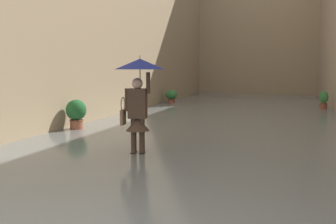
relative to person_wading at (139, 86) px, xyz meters
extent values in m
plane|color=#605B56|center=(-0.80, -7.80, -1.52)|extent=(63.19, 63.19, 0.00)
cube|color=slate|center=(-0.80, -7.80, -1.47)|extent=(9.18, 31.28, 0.09)
cube|color=tan|center=(-0.80, -21.34, 4.93)|extent=(11.98, 1.80, 12.89)
cube|color=black|center=(0.12, 0.02, -1.47)|extent=(0.14, 0.25, 0.10)
cylinder|color=#4C3828|center=(0.12, 0.02, -1.05)|extent=(0.14, 0.14, 0.73)
cube|color=black|center=(-0.06, -0.01, -1.47)|extent=(0.14, 0.25, 0.10)
cylinder|color=#4C3828|center=(-0.06, -0.01, -1.05)|extent=(0.14, 0.14, 0.73)
cube|color=#4C3828|center=(0.03, 0.00, -0.37)|extent=(0.41, 0.27, 0.63)
cone|color=#4C3828|center=(0.03, 0.00, -0.80)|extent=(0.57, 0.57, 0.28)
sphere|color=#DBB293|center=(0.03, 0.00, 0.05)|extent=(0.23, 0.23, 0.23)
cylinder|color=#4C3828|center=(-0.20, -0.03, 0.06)|extent=(0.10, 0.10, 0.44)
cylinder|color=#4C3828|center=(0.26, 0.04, -0.30)|extent=(0.10, 0.10, 0.48)
cylinder|color=black|center=(-0.03, 0.00, 0.20)|extent=(0.02, 0.02, 0.51)
cone|color=navy|center=(-0.03, 0.00, 0.45)|extent=(1.06, 1.06, 0.22)
cylinder|color=black|center=(-0.03, 0.00, 0.59)|extent=(0.01, 0.01, 0.08)
cube|color=#8C6B4C|center=(0.33, 0.07, -0.66)|extent=(0.10, 0.29, 0.32)
torus|color=#8C6B4C|center=(0.33, 0.07, -0.38)|extent=(0.06, 0.30, 0.30)
cylinder|color=#9E563D|center=(2.88, -11.62, -1.38)|extent=(0.41, 0.41, 0.28)
torus|color=brown|center=(2.88, -11.62, -1.24)|extent=(0.45, 0.45, 0.04)
ellipsoid|color=#387F3D|center=(2.88, -11.62, -0.98)|extent=(0.64, 0.64, 0.51)
cylinder|color=#9E563D|center=(3.00, -2.42, -1.34)|extent=(0.38, 0.38, 0.35)
torus|color=brown|center=(3.00, -2.42, -1.16)|extent=(0.42, 0.42, 0.04)
ellipsoid|color=#23602D|center=(3.00, -2.42, -0.86)|extent=(0.61, 0.61, 0.62)
cylinder|color=brown|center=(-4.58, -10.77, -1.35)|extent=(0.34, 0.34, 0.34)
torus|color=brown|center=(-4.58, -10.77, -1.17)|extent=(0.37, 0.37, 0.04)
ellipsoid|color=#387F3D|center=(-4.58, -10.77, -0.89)|extent=(0.38, 0.38, 0.57)
camera|label=1|loc=(-2.91, 7.11, 0.33)|focal=39.36mm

